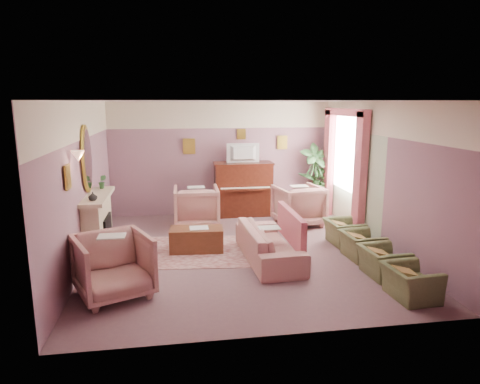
{
  "coord_description": "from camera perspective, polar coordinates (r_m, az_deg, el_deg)",
  "views": [
    {
      "loc": [
        -1.19,
        -7.6,
        2.78
      ],
      "look_at": [
        0.06,
        0.4,
        1.07
      ],
      "focal_mm": 32.0,
      "sensor_mm": 36.0,
      "label": 1
    }
  ],
  "objects": [
    {
      "name": "sconce_shade",
      "position": [
        6.95,
        -20.8,
        4.51
      ],
      "size": [
        0.2,
        0.2,
        0.16
      ],
      "primitive_type": "cone",
      "color": "#FFB48E",
      "rests_on": "wall_left"
    },
    {
      "name": "wall_left",
      "position": [
        7.88,
        -20.18,
        1.07
      ],
      "size": [
        0.02,
        6.0,
        2.8
      ],
      "primitive_type": "cube",
      "color": "#735568",
      "rests_on": "floor"
    },
    {
      "name": "palm_plant",
      "position": [
        10.92,
        9.92,
        2.65
      ],
      "size": [
        0.76,
        0.76,
        1.44
      ],
      "primitive_type": "imported",
      "color": "#2E5A2C",
      "rests_on": "palm_pot"
    },
    {
      "name": "wall_back",
      "position": [
        10.76,
        -2.49,
        4.51
      ],
      "size": [
        5.5,
        0.02,
        2.8
      ],
      "primitive_type": "cube",
      "color": "#735568",
      "rests_on": "floor"
    },
    {
      "name": "floral_armchair_front",
      "position": [
        6.51,
        -16.53,
        -9.02
      ],
      "size": [
        0.98,
        0.98,
        1.03
      ],
      "primitive_type": "imported",
      "color": "tan",
      "rests_on": "floor"
    },
    {
      "name": "olive_chair_d",
      "position": [
        8.78,
        13.68,
        -4.72
      ],
      "size": [
        0.52,
        0.74,
        0.64
      ],
      "primitive_type": "imported",
      "color": "#5F673D",
      "rests_on": "floor"
    },
    {
      "name": "print_back_mid",
      "position": [
        10.72,
        0.19,
        7.72
      ],
      "size": [
        0.22,
        0.03,
        0.26
      ],
      "primitive_type": "cube",
      "color": "gold",
      "rests_on": "wall_back"
    },
    {
      "name": "area_rug",
      "position": [
        8.25,
        -5.84,
        -7.82
      ],
      "size": [
        2.67,
        2.04,
        0.01
      ],
      "primitive_type": "cube",
      "rotation": [
        0.0,
        0.0,
        -0.1
      ],
      "color": "#A56E6A",
      "rests_on": "floor"
    },
    {
      "name": "picture_rail_band",
      "position": [
        10.66,
        -2.54,
        10.24
      ],
      "size": [
        5.5,
        0.01,
        0.65
      ],
      "primitive_type": "cube",
      "color": "beige",
      "rests_on": "wall_back"
    },
    {
      "name": "side_plant_small",
      "position": [
        10.94,
        11.01,
        1.46
      ],
      "size": [
        0.16,
        0.16,
        0.28
      ],
      "primitive_type": "imported",
      "color": "#2E5A2C",
      "rests_on": "side_table"
    },
    {
      "name": "mantel_plant",
      "position": [
        8.59,
        -17.88,
        1.32
      ],
      "size": [
        0.16,
        0.16,
        0.28
      ],
      "primitive_type": "imported",
      "color": "#2E5A2C",
      "rests_on": "mantel_shelf"
    },
    {
      "name": "stripe_panel",
      "position": [
        9.87,
        14.67,
        1.56
      ],
      "size": [
        0.01,
        3.0,
        2.15
      ],
      "primitive_type": "cube",
      "color": "#B5C5A1",
      "rests_on": "wall_right"
    },
    {
      "name": "piano_keys",
      "position": [
        10.27,
        0.74,
        0.55
      ],
      "size": [
        1.2,
        0.08,
        0.02
      ],
      "primitive_type": "cube",
      "color": "white",
      "rests_on": "piano"
    },
    {
      "name": "fireplace_surround",
      "position": [
        8.23,
        -18.4,
        -4.45
      ],
      "size": [
        0.3,
        1.4,
        1.1
      ],
      "primitive_type": "cube",
      "color": "beige",
      "rests_on": "floor"
    },
    {
      "name": "coffee_table",
      "position": [
        8.2,
        -5.81,
        -6.32
      ],
      "size": [
        1.03,
        0.57,
        0.45
      ],
      "primitive_type": "cube",
      "rotation": [
        0.0,
        0.0,
        -0.07
      ],
      "color": "#592F1A",
      "rests_on": "floor"
    },
    {
      "name": "mantel_shelf",
      "position": [
        8.09,
        -18.46,
        -0.57
      ],
      "size": [
        0.4,
        1.55,
        0.07
      ],
      "primitive_type": "cube",
      "color": "beige",
      "rests_on": "fireplace_surround"
    },
    {
      "name": "floral_armchair_left",
      "position": [
        9.72,
        -5.83,
        -1.66
      ],
      "size": [
        0.98,
        0.98,
        1.03
      ],
      "primitive_type": "imported",
      "color": "tan",
      "rests_on": "floor"
    },
    {
      "name": "piano_top",
      "position": [
        10.52,
        0.42,
        3.86
      ],
      "size": [
        1.45,
        0.65,
        0.04
      ],
      "primitive_type": "cube",
      "color": "#42180E",
      "rests_on": "piano"
    },
    {
      "name": "mantel_vase",
      "position": [
        7.59,
        -19.04,
        -0.56
      ],
      "size": [
        0.16,
        0.16,
        0.16
      ],
      "primitive_type": "imported",
      "color": "beige",
      "rests_on": "mantel_shelf"
    },
    {
      "name": "fire_ember",
      "position": [
        8.31,
        -17.3,
        -6.62
      ],
      "size": [
        0.06,
        0.54,
        0.1
      ],
      "primitive_type": "cube",
      "color": "#FF240A",
      "rests_on": "floor"
    },
    {
      "name": "olive_chair_a",
      "position": [
        6.71,
        21.81,
        -10.51
      ],
      "size": [
        0.52,
        0.74,
        0.64
      ],
      "primitive_type": "imported",
      "color": "#5F673D",
      "rests_on": "floor"
    },
    {
      "name": "palm_pot",
      "position": [
        11.09,
        9.75,
        -1.89
      ],
      "size": [
        0.34,
        0.34,
        0.34
      ],
      "primitive_type": "cylinder",
      "color": "brown",
      "rests_on": "floor"
    },
    {
      "name": "sofa_throw",
      "position": [
        7.73,
        6.8,
        -4.57
      ],
      "size": [
        0.1,
        1.57,
        0.58
      ],
      "primitive_type": "cube",
      "color": "#B5525D",
      "rests_on": "sofa"
    },
    {
      "name": "curtain_right",
      "position": [
        10.87,
        11.73,
        3.82
      ],
      "size": [
        0.16,
        0.34,
        2.6
      ],
      "primitive_type": "cube",
      "color": "#B5525D",
      "rests_on": "floor"
    },
    {
      "name": "piano_keyshelf",
      "position": [
        10.28,
        0.74,
        0.33
      ],
      "size": [
        1.3,
        0.12,
        0.06
      ],
      "primitive_type": "cube",
      "color": "#42180E",
      "rests_on": "piano"
    },
    {
      "name": "piano",
      "position": [
        10.63,
        0.42,
        0.34
      ],
      "size": [
        1.4,
        0.6,
        1.3
      ],
      "primitive_type": "cube",
      "color": "#42180E",
      "rests_on": "floor"
    },
    {
      "name": "table_paper",
      "position": [
        8.13,
        -5.49,
        -4.77
      ],
      "size": [
        0.35,
        0.28,
        0.01
      ],
      "primitive_type": "cube",
      "color": "silver",
      "rests_on": "coffee_table"
    },
    {
      "name": "curtain_left",
      "position": [
        9.19,
        15.73,
        2.18
      ],
      "size": [
        0.16,
        0.34,
        2.6
      ],
      "primitive_type": "cube",
      "color": "#B5525D",
      "rests_on": "floor"
    },
    {
      "name": "print_back_left",
      "position": [
        10.62,
        -6.8,
        6.08
      ],
      "size": [
        0.3,
        0.03,
        0.38
      ],
      "primitive_type": "cube",
      "color": "gold",
      "rests_on": "wall_back"
    },
    {
      "name": "fireplace_inset",
      "position": [
        8.26,
        -17.65,
        -5.44
      ],
      "size": [
        0.18,
        0.72,
        0.68
      ],
      "primitive_type": "cube",
      "color": "black",
      "rests_on": "floor"
    },
    {
      "name": "window_blind",
      "position": [
        10.0,
        14.1,
        5.34
      ],
      "size": [
        0.03,
        1.4,
        1.8
      ],
      "primitive_type": "cube",
      "color": "silver",
      "rests_on": "wall_right"
    },
    {
      "name": "print_left_wall",
      "position": [
        6.66,
        -21.99,
        1.87
      ],
      "size": [
        0.03,
        0.28,
        0.36
      ],
      "primitive_type": "cube",
      "color": "gold",
      "rests_on": "wall_left"
    },
    {
      "name": "olive_chair_c",
      "position": [
        8.07,
        15.91,
        -6.33
      ],
      "size": [
        0.52,
        0.74,
        0.64
      ],
      "primitive_type": "imported",
      "color": "#5F673D",
      "rests_on": "floor"
    },
    {
      "name": "side_table",
      "position": [
        11.09,
        10.15,
        -0.95
      ],
      "size": [
        0.52,
        0.52,
        0.7
      ],
      "primitive_type": "cylinder",
      "color": "silver",
      "rests_on": "floor"
    },
    {
      "name": "side_plant_big",
      "position": [
        10.99,
        10.25,
        1.69
      ],
      "size": [
        0.3,
        0.3,
        0.34
      ],
      "primitive_type": "imported",
      "color": "#2E5A2C",
      "rests_on": "side_table"
    },
    {
      "name": "mirror_frame",
      "position": [
        8.01,
        -19.77,
        4.16
      ],
      "size": [
        0.04,
        0.72,
        1.2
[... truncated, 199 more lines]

